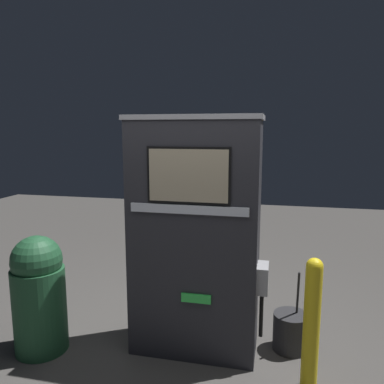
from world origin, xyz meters
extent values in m
plane|color=#423F3D|center=(0.00, 0.00, 0.00)|extent=(14.00, 14.00, 0.00)
cube|color=#28282D|center=(0.00, 0.25, 0.53)|extent=(1.07, 0.50, 1.05)
cube|color=#28282D|center=(0.00, 0.25, 1.52)|extent=(1.07, 0.50, 0.94)
cube|color=#99999E|center=(0.00, 0.25, 2.01)|extent=(1.10, 0.53, 0.04)
cube|color=black|center=(0.00, -0.01, 1.57)|extent=(0.66, 0.01, 0.44)
cube|color=tan|center=(0.00, -0.01, 1.57)|extent=(0.62, 0.01, 0.40)
cube|color=silver|center=(0.00, -0.01, 1.31)|extent=(0.94, 0.02, 0.07)
cube|color=#33D84C|center=(0.06, -0.01, 0.58)|extent=(0.24, 0.02, 0.07)
cube|color=#99999E|center=(0.58, 0.15, 0.74)|extent=(0.09, 0.22, 0.22)
cylinder|color=black|center=(0.58, 0.07, 0.45)|extent=(0.03, 0.03, 0.36)
cylinder|color=yellow|center=(0.95, -0.10, 0.48)|extent=(0.12, 0.12, 0.96)
sphere|color=yellow|center=(0.95, -0.10, 0.96)|extent=(0.12, 0.12, 0.12)
cylinder|color=#1E4C2D|center=(-1.31, -0.09, 0.37)|extent=(0.45, 0.45, 0.74)
sphere|color=#1E4C2D|center=(-1.31, -0.09, 0.82)|extent=(0.43, 0.43, 0.43)
cylinder|color=#262628|center=(0.83, 0.39, 0.16)|extent=(0.31, 0.31, 0.33)
cylinder|color=black|center=(0.88, 0.39, 0.52)|extent=(0.02, 0.11, 0.42)
camera|label=1|loc=(0.66, -2.77, 1.91)|focal=35.00mm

